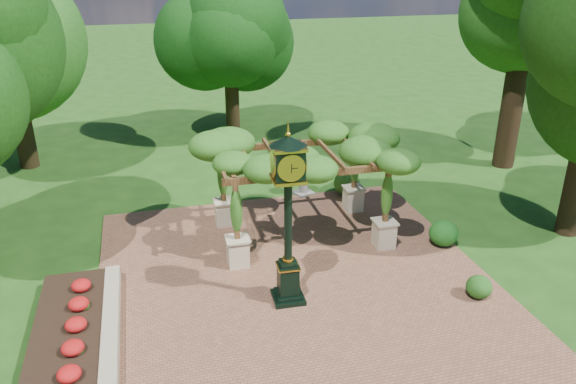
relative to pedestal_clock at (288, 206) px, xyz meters
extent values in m
plane|color=#1E4714|center=(0.42, -0.88, -2.58)|extent=(120.00, 120.00, 0.00)
cube|color=brown|center=(0.42, 0.12, -2.56)|extent=(10.00, 12.00, 0.04)
cube|color=#C6B793|center=(-4.18, -0.38, -2.38)|extent=(0.35, 5.00, 0.40)
cube|color=red|center=(-5.08, -0.38, -2.40)|extent=(1.50, 5.00, 0.36)
cube|color=black|center=(0.00, 0.00, -2.48)|extent=(0.78, 0.78, 0.11)
cube|color=black|center=(0.00, 0.00, -1.97)|extent=(0.49, 0.49, 0.85)
cube|color=gold|center=(0.00, 0.00, -1.60)|extent=(0.55, 0.55, 0.04)
cylinder|color=black|center=(0.00, 0.00, -0.37)|extent=(0.20, 0.20, 2.17)
cube|color=black|center=(0.00, 0.00, 1.04)|extent=(0.69, 0.69, 0.66)
cylinder|color=white|center=(-0.01, -0.34, 1.04)|extent=(0.57, 0.05, 0.57)
cone|color=black|center=(0.00, 0.00, 1.56)|extent=(0.88, 0.88, 0.24)
sphere|color=gold|center=(0.00, 0.00, 1.70)|extent=(0.13, 0.13, 0.13)
cube|color=beige|center=(-0.89, 1.97, -2.16)|extent=(0.56, 0.56, 0.77)
cube|color=brown|center=(-0.89, 1.97, -0.94)|extent=(0.14, 0.14, 1.58)
cube|color=beige|center=(3.37, 1.92, -2.16)|extent=(0.56, 0.56, 0.77)
cube|color=brown|center=(3.37, 1.92, -0.94)|extent=(0.14, 0.14, 1.58)
cube|color=beige|center=(-0.86, 4.52, -2.16)|extent=(0.56, 0.56, 0.77)
cube|color=brown|center=(-0.86, 4.52, -0.94)|extent=(0.14, 0.14, 1.58)
cube|color=beige|center=(3.40, 4.48, -2.16)|extent=(0.56, 0.56, 0.77)
cube|color=brown|center=(3.40, 4.48, -0.94)|extent=(0.14, 0.14, 1.58)
cube|color=brown|center=(1.24, 1.94, -0.08)|extent=(4.94, 0.17, 0.19)
cube|color=brown|center=(1.27, 4.50, -0.08)|extent=(4.94, 0.17, 0.19)
ellipsoid|color=#2D611B|center=(1.26, 3.22, 0.15)|extent=(4.98, 3.12, 0.85)
cube|color=gray|center=(2.20, 6.19, -2.52)|extent=(0.76, 0.76, 0.11)
cylinder|color=gray|center=(2.20, 6.19, -2.02)|extent=(0.39, 0.39, 1.00)
cylinder|color=gray|center=(2.20, 6.19, -1.50)|extent=(0.72, 0.72, 0.06)
ellipsoid|color=#205418|center=(4.58, -1.10, -2.25)|extent=(0.84, 0.84, 0.57)
ellipsoid|color=#1B5B19|center=(5.07, 1.54, -2.16)|extent=(0.85, 0.85, 0.76)
ellipsoid|color=#326A1E|center=(3.65, 5.77, -2.13)|extent=(1.20, 1.20, 0.83)
cylinder|color=#302312|center=(-7.59, 11.69, -1.08)|extent=(0.73, 0.73, 3.00)
ellipsoid|color=#265D1A|center=(-7.59, 11.69, 2.79)|extent=(5.10, 5.10, 4.74)
cylinder|color=#322314|center=(0.99, 13.79, -1.18)|extent=(0.64, 0.64, 2.80)
ellipsoid|color=#10390E|center=(0.99, 13.79, 2.43)|extent=(4.31, 4.31, 4.42)
cylinder|color=black|center=(10.76, 6.96, -0.57)|extent=(0.82, 0.82, 4.02)
cylinder|color=#342215|center=(9.18, 1.36, -1.00)|extent=(0.67, 0.67, 3.15)
camera|label=1|loc=(-2.98, -11.27, 5.38)|focal=35.00mm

